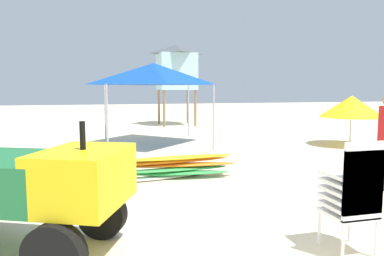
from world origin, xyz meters
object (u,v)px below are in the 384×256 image
(stacked_plastic_chairs, at_px, (355,190))
(popup_canopy, at_px, (154,74))
(utility_cart, at_px, (16,185))
(beach_umbrella_mid, at_px, (352,106))
(lifeguard_tower, at_px, (176,67))
(surfboard_pile, at_px, (175,167))

(stacked_plastic_chairs, bearing_deg, popup_canopy, 96.12)
(utility_cart, bearing_deg, beach_umbrella_mid, 32.66)
(utility_cart, distance_m, lifeguard_tower, 14.59)
(surfboard_pile, distance_m, beach_umbrella_mid, 7.08)
(stacked_plastic_chairs, xyz_separation_m, surfboard_pile, (-1.20, 3.83, -0.50))
(popup_canopy, xyz_separation_m, lifeguard_tower, (2.08, 6.14, 0.60))
(surfboard_pile, distance_m, popup_canopy, 5.09)
(surfboard_pile, relative_size, beach_umbrella_mid, 1.33)
(stacked_plastic_chairs, relative_size, lifeguard_tower, 0.32)
(utility_cart, relative_size, popup_canopy, 0.89)
(stacked_plastic_chairs, xyz_separation_m, beach_umbrella_mid, (5.23, 6.64, 0.53))
(utility_cart, height_order, beach_umbrella_mid, beach_umbrella_mid)
(stacked_plastic_chairs, distance_m, surfboard_pile, 4.05)
(lifeguard_tower, height_order, beach_umbrella_mid, lifeguard_tower)
(popup_canopy, relative_size, lifeguard_tower, 0.78)
(beach_umbrella_mid, bearing_deg, utility_cart, -147.34)
(utility_cart, bearing_deg, popup_canopy, 70.34)
(stacked_plastic_chairs, distance_m, beach_umbrella_mid, 8.46)
(surfboard_pile, bearing_deg, popup_canopy, 86.41)
(stacked_plastic_chairs, bearing_deg, utility_cart, 164.58)
(utility_cart, bearing_deg, stacked_plastic_chairs, -15.42)
(lifeguard_tower, bearing_deg, popup_canopy, -108.67)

